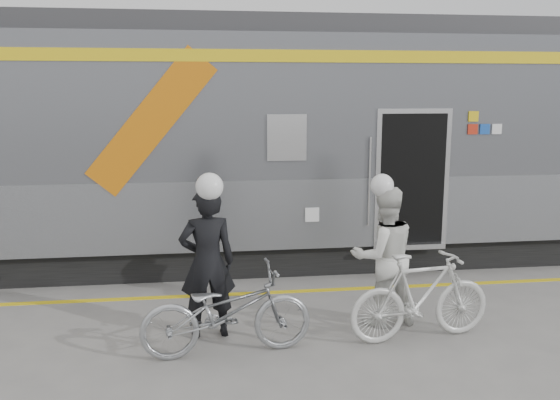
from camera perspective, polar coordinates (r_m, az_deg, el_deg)
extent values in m
plane|color=slate|center=(7.07, 8.08, -14.31)|extent=(90.00, 90.00, 0.00)
cube|color=black|center=(10.77, -1.58, -4.01)|extent=(24.00, 2.70, 0.50)
cube|color=#9EA0A5|center=(10.59, -1.60, 0.18)|extent=(24.00, 3.00, 1.10)
cube|color=slate|center=(10.42, -1.65, 9.14)|extent=(24.00, 3.00, 2.20)
cube|color=#38383A|center=(10.46, -1.68, 16.00)|extent=(24.00, 2.64, 0.30)
cube|color=yellow|center=(8.93, -0.63, 13.71)|extent=(24.00, 0.02, 0.18)
cube|color=#C8670B|center=(8.89, -12.31, 7.36)|extent=(1.96, 0.01, 2.19)
cube|color=black|center=(8.97, 0.66, 6.03)|extent=(0.55, 0.02, 0.65)
cube|color=black|center=(9.74, 12.20, 2.01)|extent=(1.05, 0.45, 2.10)
cube|color=silver|center=(9.55, 12.62, 1.82)|extent=(1.20, 0.02, 2.25)
cylinder|color=silver|center=(9.31, 8.61, 1.74)|extent=(0.04, 0.04, 1.40)
cube|color=silver|center=(9.72, 12.46, -4.23)|extent=(1.05, 0.25, 0.06)
cube|color=yellow|center=(9.82, 18.13, 7.66)|extent=(0.16, 0.01, 0.16)
cube|color=red|center=(9.83, 18.06, 6.50)|extent=(0.16, 0.01, 0.16)
cube|color=#1A4CAC|center=(9.92, 19.11, 6.47)|extent=(0.16, 0.01, 0.16)
cube|color=silver|center=(10.01, 20.14, 6.44)|extent=(0.16, 0.01, 0.16)
cube|color=silver|center=(9.21, 3.11, -1.42)|extent=(0.22, 0.01, 0.22)
cube|color=yellow|center=(9.00, 4.37, -8.63)|extent=(24.00, 0.12, 0.01)
imported|color=black|center=(7.18, -7.01, -6.00)|extent=(0.71, 0.51, 1.85)
imported|color=#96999D|center=(6.80, -5.16, -10.63)|extent=(1.99, 0.86, 1.02)
imported|color=silver|center=(7.63, 9.93, -5.34)|extent=(0.95, 0.78, 1.78)
imported|color=beige|center=(7.34, 13.40, -9.01)|extent=(1.85, 0.73, 1.08)
sphere|color=white|center=(6.95, -7.21, 2.58)|extent=(0.32, 0.32, 0.32)
sphere|color=white|center=(7.41, 10.18, 2.36)|extent=(0.29, 0.29, 0.29)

